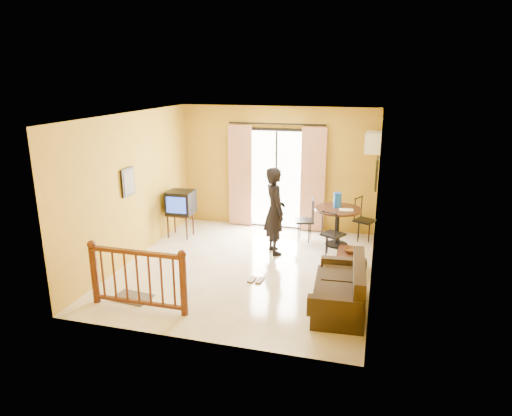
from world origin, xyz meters
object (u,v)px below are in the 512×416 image
(dining_table, at_px, (338,216))
(coffee_table, at_px, (349,259))
(television, at_px, (181,202))
(sofa, at_px, (342,291))
(standing_person, at_px, (275,211))

(dining_table, height_order, coffee_table, dining_table)
(television, bearing_deg, sofa, -33.91)
(standing_person, bearing_deg, coffee_table, -140.14)
(coffee_table, distance_m, sofa, 1.45)
(dining_table, xyz_separation_m, coffee_table, (0.35, -1.29, -0.41))
(television, height_order, dining_table, television)
(television, bearing_deg, standing_person, -11.60)
(television, xyz_separation_m, standing_person, (2.20, -0.40, 0.09))
(sofa, relative_size, standing_person, 0.94)
(sofa, xyz_separation_m, standing_person, (-1.52, 1.98, 0.59))
(dining_table, distance_m, coffee_table, 1.39)
(coffee_table, bearing_deg, dining_table, 105.27)
(dining_table, bearing_deg, television, -173.89)
(coffee_table, xyz_separation_m, standing_person, (-1.52, 0.53, 0.64))
(dining_table, relative_size, coffee_table, 1.22)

